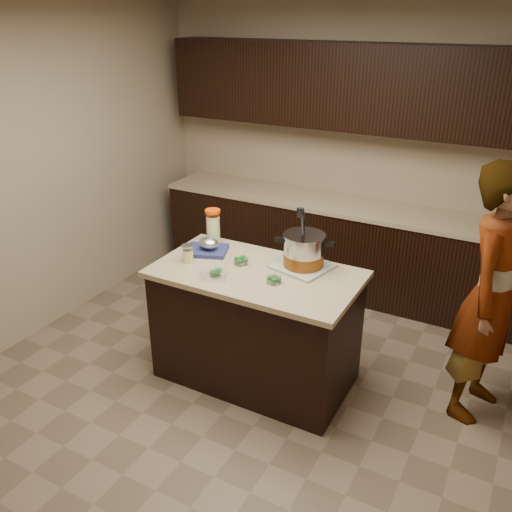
% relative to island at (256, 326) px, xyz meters
% --- Properties ---
extents(ground_plane, '(4.00, 4.00, 0.00)m').
position_rel_island_xyz_m(ground_plane, '(0.00, 0.00, -0.45)').
color(ground_plane, brown).
rests_on(ground_plane, ground).
extents(room_shell, '(4.04, 4.04, 2.72)m').
position_rel_island_xyz_m(room_shell, '(0.00, 0.00, 1.26)').
color(room_shell, tan).
rests_on(room_shell, ground).
extents(back_cabinets, '(3.60, 0.63, 2.33)m').
position_rel_island_xyz_m(back_cabinets, '(0.00, 1.74, 0.49)').
color(back_cabinets, black).
rests_on(back_cabinets, ground).
extents(island, '(1.46, 0.81, 0.90)m').
position_rel_island_xyz_m(island, '(0.00, 0.00, 0.00)').
color(island, black).
rests_on(island, ground).
extents(dish_towel, '(0.43, 0.43, 0.02)m').
position_rel_island_xyz_m(dish_towel, '(0.27, 0.22, 0.46)').
color(dish_towel, '#5A7B53').
rests_on(dish_towel, island).
extents(stock_pot, '(0.42, 0.37, 0.43)m').
position_rel_island_xyz_m(stock_pot, '(0.27, 0.22, 0.57)').
color(stock_pot, '#B7B7BC').
rests_on(stock_pot, dish_towel).
extents(lemonade_pitcher, '(0.15, 0.15, 0.28)m').
position_rel_island_xyz_m(lemonade_pitcher, '(-0.52, 0.26, 0.58)').
color(lemonade_pitcher, '#E2DF8A').
rests_on(lemonade_pitcher, island).
extents(mason_jar, '(0.09, 0.09, 0.14)m').
position_rel_island_xyz_m(mason_jar, '(-0.51, -0.09, 0.51)').
color(mason_jar, '#E2DF8A').
rests_on(mason_jar, island).
extents(broccoli_tub_left, '(0.11, 0.11, 0.05)m').
position_rel_island_xyz_m(broccoli_tub_left, '(-0.15, 0.06, 0.47)').
color(broccoli_tub_left, silver).
rests_on(broccoli_tub_left, island).
extents(broccoli_tub_right, '(0.11, 0.11, 0.05)m').
position_rel_island_xyz_m(broccoli_tub_right, '(0.19, -0.09, 0.47)').
color(broccoli_tub_right, silver).
rests_on(broccoli_tub_right, island).
extents(broccoli_tub_rect, '(0.20, 0.17, 0.06)m').
position_rel_island_xyz_m(broccoli_tub_rect, '(-0.21, -0.21, 0.48)').
color(broccoli_tub_rect, silver).
rests_on(broccoli_tub_rect, island).
extents(blue_tray, '(0.37, 0.33, 0.12)m').
position_rel_island_xyz_m(blue_tray, '(-0.48, 0.11, 0.49)').
color(blue_tray, navy).
rests_on(blue_tray, island).
extents(person, '(0.57, 0.73, 1.78)m').
position_rel_island_xyz_m(person, '(1.52, 0.43, 0.44)').
color(person, gray).
rests_on(person, ground).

